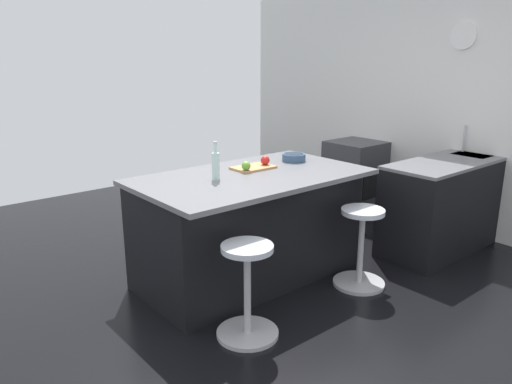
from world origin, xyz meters
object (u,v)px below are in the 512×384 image
object	(u,v)px
stool_middle	(247,294)
apple_red	(265,160)
oven_range	(355,177)
kitchen_island	(249,226)
fruit_bowl	(294,157)
stool_by_window	(361,250)
apple_green	(246,166)
water_bottle	(216,165)
cutting_board	(253,168)

from	to	relation	value
stool_middle	apple_red	size ratio (longest dim) A/B	8.37
oven_range	apple_red	world-z (taller)	apple_red
kitchen_island	apple_red	distance (m)	0.60
apple_red	fruit_bowl	distance (m)	0.37
stool_middle	apple_red	xyz separation A→B (m)	(-0.88, -0.84, 0.68)
stool_middle	fruit_bowl	xyz separation A→B (m)	(-1.25, -0.85, 0.66)
oven_range	kitchen_island	distance (m)	2.31
fruit_bowl	stool_by_window	bearing A→B (deg)	88.61
kitchen_island	apple_red	bearing A→B (deg)	-160.30
stool_by_window	apple_green	distance (m)	1.20
stool_middle	apple_red	bearing A→B (deg)	-136.58
apple_red	stool_middle	bearing A→B (deg)	43.42
stool_middle	fruit_bowl	size ratio (longest dim) A/B	3.12
fruit_bowl	stool_middle	bearing A→B (deg)	34.15
stool_middle	kitchen_island	bearing A→B (deg)	-129.77
water_bottle	fruit_bowl	bearing A→B (deg)	-173.34
oven_range	fruit_bowl	distance (m)	1.76
apple_green	water_bottle	world-z (taller)	water_bottle
kitchen_island	apple_red	world-z (taller)	apple_red
oven_range	cutting_board	distance (m)	2.20
kitchen_island	stool_middle	distance (m)	0.97
apple_red	apple_green	size ratio (longest dim) A/B	1.04
stool_by_window	apple_red	world-z (taller)	apple_red
cutting_board	apple_red	xyz separation A→B (m)	(-0.12, 0.02, 0.05)
kitchen_island	fruit_bowl	xyz separation A→B (m)	(-0.64, -0.11, 0.51)
kitchen_island	apple_green	distance (m)	0.53
apple_red	apple_green	distance (m)	0.27
cutting_board	fruit_bowl	world-z (taller)	fruit_bowl
apple_green	water_bottle	bearing A→B (deg)	7.06
apple_green	fruit_bowl	bearing A→B (deg)	-173.55
cutting_board	water_bottle	world-z (taller)	water_bottle
cutting_board	oven_range	bearing A→B (deg)	-165.79
oven_range	cutting_board	bearing A→B (deg)	14.21
oven_range	water_bottle	xyz separation A→B (m)	(2.56, 0.64, 0.63)
stool_by_window	apple_green	bearing A→B (deg)	-51.81
water_bottle	stool_middle	bearing A→B (deg)	69.42
oven_range	stool_by_window	distance (m)	2.12
stool_by_window	fruit_bowl	distance (m)	1.08
water_bottle	fruit_bowl	size ratio (longest dim) A/B	1.43
oven_range	kitchen_island	xyz separation A→B (m)	(2.22, 0.64, 0.04)
fruit_bowl	cutting_board	bearing A→B (deg)	-0.34
oven_range	fruit_bowl	xyz separation A→B (m)	(1.59, 0.53, 0.54)
oven_range	apple_green	distance (m)	2.37
apple_green	fruit_bowl	size ratio (longest dim) A/B	0.36
kitchen_island	fruit_bowl	distance (m)	0.82
cutting_board	apple_green	xyz separation A→B (m)	(0.14, 0.07, 0.05)
stool_by_window	fruit_bowl	size ratio (longest dim) A/B	3.12
oven_range	stool_middle	xyz separation A→B (m)	(2.84, 1.38, -0.12)
kitchen_island	fruit_bowl	world-z (taller)	fruit_bowl
kitchen_island	water_bottle	distance (m)	0.68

